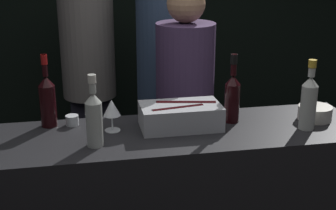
% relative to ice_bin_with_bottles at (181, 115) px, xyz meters
% --- Properties ---
extents(wall_back_chalkboard, '(6.40, 0.06, 2.80)m').
position_rel_ice_bin_with_bottles_xyz_m(wall_back_chalkboard, '(-0.06, 2.22, 0.25)').
color(wall_back_chalkboard, black).
rests_on(wall_back_chalkboard, ground_plane).
extents(ice_bin_with_bottles, '(0.37, 0.21, 0.11)m').
position_rel_ice_bin_with_bottles_xyz_m(ice_bin_with_bottles, '(0.00, 0.00, 0.00)').
color(ice_bin_with_bottles, '#B7BABF').
rests_on(ice_bin_with_bottles, bar_counter).
extents(bowl_white, '(0.16, 0.16, 0.07)m').
position_rel_ice_bin_with_bottles_xyz_m(bowl_white, '(0.66, -0.02, -0.02)').
color(bowl_white, silver).
rests_on(bowl_white, bar_counter).
extents(wine_glass, '(0.08, 0.08, 0.15)m').
position_rel_ice_bin_with_bottles_xyz_m(wine_glass, '(-0.31, 0.02, 0.04)').
color(wine_glass, silver).
rests_on(wine_glass, bar_counter).
extents(candle_votive, '(0.06, 0.06, 0.05)m').
position_rel_ice_bin_with_bottles_xyz_m(candle_votive, '(-0.49, 0.12, -0.04)').
color(candle_votive, silver).
rests_on(candle_votive, bar_counter).
extents(red_wine_bottle_black_foil, '(0.07, 0.07, 0.33)m').
position_rel_ice_bin_with_bottles_xyz_m(red_wine_bottle_black_foil, '(0.25, 0.03, 0.07)').
color(red_wine_bottle_black_foil, black).
rests_on(red_wine_bottle_black_foil, bar_counter).
extents(white_wine_bottle, '(0.07, 0.07, 0.31)m').
position_rel_ice_bin_with_bottles_xyz_m(white_wine_bottle, '(-0.40, -0.14, 0.07)').
color(white_wine_bottle, '#B2B7AD').
rests_on(white_wine_bottle, bar_counter).
extents(red_wine_bottle_tall, '(0.07, 0.07, 0.34)m').
position_rel_ice_bin_with_bottles_xyz_m(red_wine_bottle_tall, '(-0.60, 0.13, 0.07)').
color(red_wine_bottle_tall, black).
rests_on(red_wine_bottle_tall, bar_counter).
extents(rose_wine_bottle, '(0.07, 0.07, 0.32)m').
position_rel_ice_bin_with_bottles_xyz_m(rose_wine_bottle, '(0.56, -0.13, 0.08)').
color(rose_wine_bottle, '#B2B7AD').
rests_on(rose_wine_bottle, bar_counter).
extents(person_in_hoodie, '(0.40, 0.40, 1.76)m').
position_rel_ice_bin_with_bottles_xyz_m(person_in_hoodie, '(-0.38, 1.46, -0.17)').
color(person_in_hoodie, black).
rests_on(person_in_hoodie, ground_plane).
extents(person_blond_tee, '(0.33, 0.33, 1.70)m').
position_rel_ice_bin_with_bottles_xyz_m(person_blond_tee, '(0.14, 0.52, -0.20)').
color(person_blond_tee, black).
rests_on(person_blond_tee, ground_plane).
extents(person_grey_polo, '(0.40, 0.40, 1.82)m').
position_rel_ice_bin_with_bottles_xyz_m(person_grey_polo, '(0.14, 1.12, -0.14)').
color(person_grey_polo, black).
rests_on(person_grey_polo, ground_plane).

